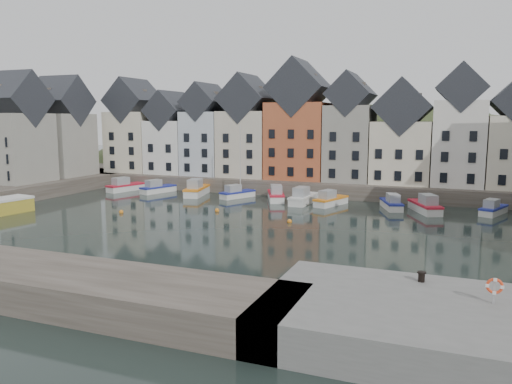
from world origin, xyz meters
The scene contains 19 objects.
ground centered at (0.00, 0.00, 0.00)m, with size 260.00×260.00×0.00m, color black.
far_quay centered at (0.00, 30.00, 1.00)m, with size 90.00×16.00×2.00m, color #433D33.
near_quay centered at (22.00, -20.00, 1.00)m, with size 18.00×10.00×2.00m, color #60605E.
hillside centered at (0.02, 56.00, -17.96)m, with size 153.60×70.40×64.00m.
far_terrace centered at (3.21, 28.00, 8.88)m, with size 72.37×8.16×17.78m.
left_terrace centered at (-36.00, 13.50, 8.88)m, with size 7.65×17.00×15.69m.
mooring_buoys centered at (-4.00, 5.33, 0.15)m, with size 20.50×5.50×0.50m.
boat_a centered at (-24.67, 18.35, 0.71)m, with size 3.47×6.46×2.37m.
boat_b centered at (-19.06, 18.62, 0.66)m, with size 3.46×6.02×2.21m.
boat_c centered at (-12.33, 18.49, 0.80)m, with size 3.60×7.33×2.70m.
boat_d centered at (-6.03, 18.46, 0.68)m, with size 3.82×5.65×10.41m.
boat_e centered at (-0.21, 18.39, 0.72)m, with size 4.25×6.53×2.41m.
boat_f centered at (3.96, 17.20, 0.74)m, with size 2.44×6.62×2.50m.
boat_g centered at (7.53, 17.19, 0.67)m, with size 3.59×6.10×2.24m.
boat_h centered at (15.10, 17.49, 0.64)m, with size 3.50×5.89×2.16m.
boat_i centered at (19.08, 16.59, 0.73)m, with size 4.42×6.68×2.47m.
boat_j centered at (26.40, 17.98, 0.61)m, with size 3.53×5.56×2.04m.
mooring_bollard centered at (20.47, -16.50, 2.31)m, with size 0.48×0.48×0.56m.
life_ring_post centered at (23.94, -18.72, 2.86)m, with size 0.80×0.17×1.30m.
Camera 1 is at (21.69, -44.54, 10.89)m, focal length 35.00 mm.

